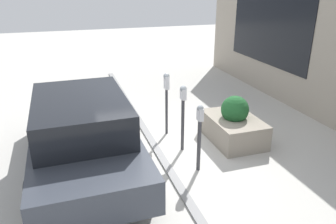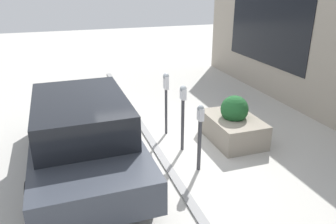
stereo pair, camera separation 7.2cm
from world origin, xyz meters
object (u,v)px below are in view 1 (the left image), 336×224
at_px(planter_box, 234,125).
at_px(parked_car_front, 82,131).
at_px(parking_meter_middle, 167,92).
at_px(parking_meter_nearest, 200,131).
at_px(parking_meter_second, 183,108).

bearing_deg(planter_box, parked_car_front, 93.56).
relative_size(parking_meter_middle, parked_car_front, 0.33).
bearing_deg(parking_meter_nearest, planter_box, -53.56).
distance_m(parking_meter_nearest, parked_car_front, 2.21).
relative_size(parking_meter_second, planter_box, 0.98).
distance_m(parking_meter_nearest, parking_meter_middle, 1.77).
bearing_deg(parked_car_front, planter_box, -87.19).
bearing_deg(planter_box, parking_meter_nearest, 126.44).
height_order(parking_meter_middle, planter_box, parking_meter_middle).
xyz_separation_m(parking_meter_nearest, planter_box, (0.93, -1.26, -0.45)).
distance_m(parking_meter_middle, parked_car_front, 2.27).
xyz_separation_m(parking_meter_nearest, parking_meter_middle, (1.75, 0.09, 0.23)).
bearing_deg(parking_meter_middle, parking_meter_nearest, -177.14).
distance_m(parking_meter_nearest, parking_meter_second, 0.88).
relative_size(parking_meter_nearest, parking_meter_middle, 0.89).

